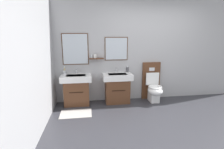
% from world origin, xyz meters
% --- Properties ---
extents(ground_plane, '(6.35, 4.84, 0.10)m').
position_xyz_m(ground_plane, '(0.00, 0.00, -0.05)').
color(ground_plane, '#2D2D33').
rests_on(ground_plane, ground).
extents(wall_back, '(5.15, 0.27, 2.67)m').
position_xyz_m(wall_back, '(-0.02, 1.76, 1.33)').
color(wall_back, '#A8A8AA').
rests_on(wall_back, ground).
extents(wall_left, '(0.12, 3.64, 2.67)m').
position_xyz_m(wall_left, '(-2.52, 0.00, 1.33)').
color(wall_left, '#A8A8AA').
rests_on(wall_left, ground).
extents(bath_mat, '(0.68, 0.44, 0.01)m').
position_xyz_m(bath_mat, '(-1.92, 0.95, 0.01)').
color(bath_mat, '#9E9993').
rests_on(bath_mat, ground).
extents(vanity_sink_left, '(0.74, 0.44, 0.75)m').
position_xyz_m(vanity_sink_left, '(-1.92, 1.52, 0.40)').
color(vanity_sink_left, '#56331E').
rests_on(vanity_sink_left, ground).
extents(tap_on_left_sink, '(0.03, 0.13, 0.11)m').
position_xyz_m(tap_on_left_sink, '(-1.92, 1.67, 0.82)').
color(tap_on_left_sink, silver).
rests_on(tap_on_left_sink, vanity_sink_left).
extents(vanity_sink_right, '(0.74, 0.44, 0.75)m').
position_xyz_m(vanity_sink_right, '(-0.90, 1.52, 0.40)').
color(vanity_sink_right, '#56331E').
rests_on(vanity_sink_right, ground).
extents(tap_on_right_sink, '(0.03, 0.13, 0.11)m').
position_xyz_m(tap_on_right_sink, '(-0.90, 1.67, 0.82)').
color(tap_on_right_sink, silver).
rests_on(tap_on_right_sink, vanity_sink_right).
extents(toilet, '(0.48, 0.62, 1.00)m').
position_xyz_m(toilet, '(0.05, 1.50, 0.38)').
color(toilet, '#56331E').
rests_on(toilet, ground).
extents(toothbrush_cup, '(0.07, 0.07, 0.20)m').
position_xyz_m(toothbrush_cup, '(-2.21, 1.66, 0.81)').
color(toothbrush_cup, silver).
rests_on(toothbrush_cup, vanity_sink_left).
extents(soap_dispenser, '(0.06, 0.06, 0.17)m').
position_xyz_m(soap_dispenser, '(-0.60, 1.67, 0.82)').
color(soap_dispenser, '#4C4C51').
rests_on(soap_dispenser, vanity_sink_right).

